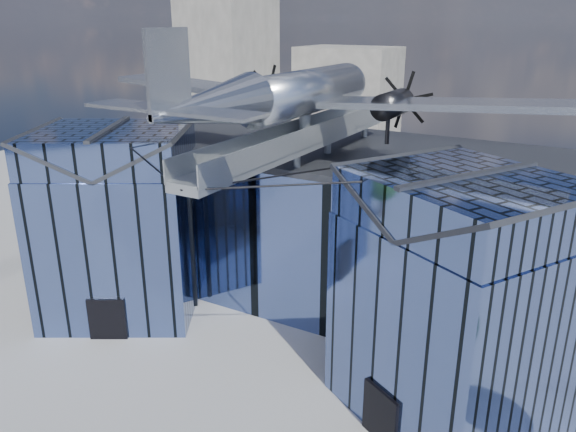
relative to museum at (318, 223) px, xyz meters
The scene contains 4 objects.
ground_plane 8.03m from the museum, 90.00° to the right, with size 120.00×120.00×0.00m, color gray.
museum is the anchor object (origin of this frame).
bg_towers 44.92m from the museum, 88.14° to the left, with size 77.00×24.50×26.00m.
tree_side_w 31.57m from the museum, behind, with size 4.10×4.10×5.66m.
Camera 1 is at (15.13, -24.34, 17.91)m, focal length 35.00 mm.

